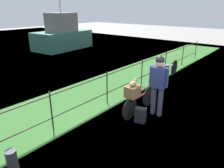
# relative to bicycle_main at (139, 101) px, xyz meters

# --- Properties ---
(ground_plane) EXTENTS (60.00, 60.00, 0.00)m
(ground_plane) POSITION_rel_bicycle_main_xyz_m (-1.16, -0.90, -0.33)
(ground_plane) COLOR #9E9993
(grass_strip) EXTENTS (27.00, 2.40, 0.03)m
(grass_strip) POSITION_rel_bicycle_main_xyz_m (-1.16, 1.96, -0.32)
(grass_strip) COLOR #38702D
(grass_strip) RESTS_ON ground
(iron_fence) EXTENTS (18.04, 0.04, 1.05)m
(iron_fence) POSITION_rel_bicycle_main_xyz_m (-1.16, 1.07, 0.28)
(iron_fence) COLOR #28231E
(iron_fence) RESTS_ON ground
(bicycle_main) EXTENTS (1.69, 0.17, 0.63)m
(bicycle_main) POSITION_rel_bicycle_main_xyz_m (0.00, 0.00, 0.00)
(bicycle_main) COLOR black
(bicycle_main) RESTS_ON ground
(wooden_crate) EXTENTS (0.41, 0.31, 0.30)m
(wooden_crate) POSITION_rel_bicycle_main_xyz_m (-0.39, -0.02, 0.44)
(wooden_crate) COLOR brown
(wooden_crate) RESTS_ON bicycle_main
(terrier_dog) EXTENTS (0.32, 0.15, 0.18)m
(terrier_dog) POSITION_rel_bicycle_main_xyz_m (-0.37, -0.01, 0.67)
(terrier_dog) COLOR tan
(terrier_dog) RESTS_ON wooden_crate
(cyclist_person) EXTENTS (0.28, 0.54, 1.68)m
(cyclist_person) POSITION_rel_bicycle_main_xyz_m (0.19, -0.44, 0.67)
(cyclist_person) COLOR #383D51
(cyclist_person) RESTS_ON ground
(backpack_on_paving) EXTENTS (0.24, 0.32, 0.40)m
(backpack_on_paving) POSITION_rel_bicycle_main_xyz_m (-0.44, -0.32, -0.13)
(backpack_on_paving) COLOR black
(backpack_on_paving) RESTS_ON ground
(mooring_bollard) EXTENTS (0.20, 0.20, 0.42)m
(mooring_bollard) POSITION_rel_bicycle_main_xyz_m (-3.40, 0.57, -0.13)
(mooring_bollard) COLOR #38383D
(mooring_bollard) RESTS_ON ground
(bicycle_parked) EXTENTS (1.70, 0.21, 0.67)m
(bicycle_parked) POSITION_rel_bicycle_main_xyz_m (3.47, 0.67, 0.02)
(bicycle_parked) COLOR black
(bicycle_parked) RESTS_ON ground
(moored_boat_mid) EXTENTS (4.25, 2.56, 4.12)m
(moored_boat_mid) POSITION_rel_bicycle_main_xyz_m (4.83, 9.67, 0.60)
(moored_boat_mid) COLOR #336656
(moored_boat_mid) RESTS_ON ground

